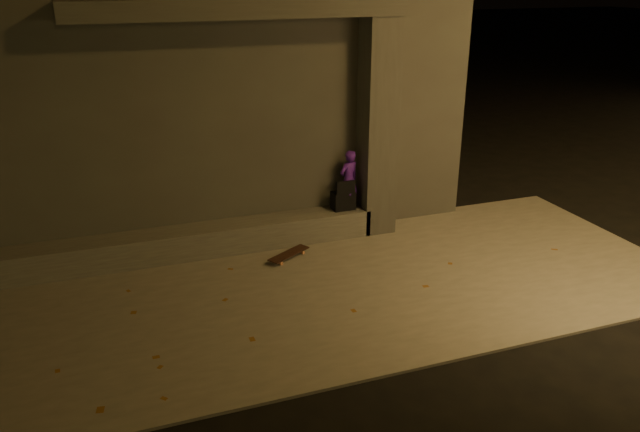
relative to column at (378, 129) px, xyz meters
name	(u,v)px	position (x,y,z in m)	size (l,w,h in m)	color
ground	(374,369)	(-1.70, -3.75, -1.84)	(120.00, 120.00, 0.00)	black
sidewalk	(317,290)	(-1.70, -1.75, -1.82)	(11.00, 4.40, 0.04)	#625D57
building	(185,67)	(-2.70, 2.74, 0.77)	(9.00, 5.10, 5.22)	#3C3836
ledge	(191,242)	(-3.20, 0.00, -1.58)	(6.00, 0.55, 0.45)	#494743
column	(378,129)	(0.00, 0.00, 0.00)	(0.55, 0.55, 3.60)	#3C3836
canopy	(242,8)	(-2.20, 0.05, 1.94)	(5.00, 0.70, 0.28)	#3C3836
skateboarder	(349,180)	(-0.50, 0.00, -0.84)	(0.37, 0.24, 1.02)	#461692
backpack	(343,199)	(-0.60, 0.00, -1.17)	(0.38, 0.25, 0.53)	black
skateboard	(289,254)	(-1.78, -0.65, -1.73)	(0.77, 0.57, 0.09)	black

